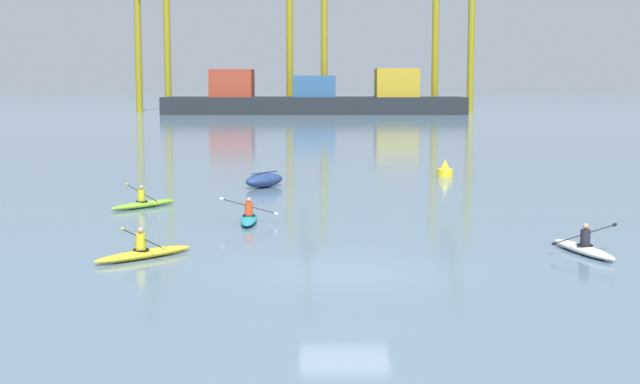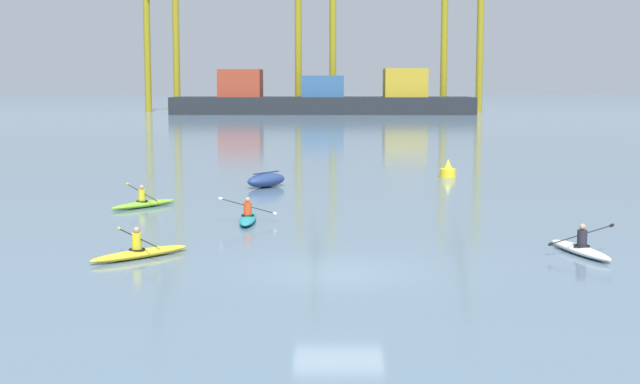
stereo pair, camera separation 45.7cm
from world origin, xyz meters
name	(u,v)px [view 1 (the left image)]	position (x,y,z in m)	size (l,w,h in m)	color
ground_plane	(345,273)	(0.00, 0.00, 0.00)	(800.00, 800.00, 0.00)	slate
container_barge	(315,99)	(-1.59, 126.68, 2.53)	(50.09, 10.96, 7.57)	#1E2328
gantry_crane_west_mid	(307,15)	(-2.97, 134.04, 16.88)	(7.27, 18.75, 34.71)	olive
gantry_crane_east_mid	(455,15)	(22.67, 133.78, 16.98)	(7.46, 19.59, 35.88)	olive
capsized_dinghy	(265,180)	(-3.47, 20.37, 0.35)	(2.40, 2.76, 0.76)	navy
channel_buoy	(445,170)	(6.28, 25.38, 0.36)	(0.90, 0.90, 1.00)	yellow
kayak_lime	(144,203)	(-8.09, 12.99, 0.17)	(2.58, 3.04, 0.99)	#7ABC2D
kayak_white	(584,248)	(7.40, 2.80, 0.17)	(2.18, 3.44, 0.95)	silver
kayak_yellow	(144,253)	(-5.94, 2.04, 0.17)	(2.80, 2.85, 0.95)	yellow
kayak_teal	(249,218)	(-3.34, 9.04, 0.17)	(2.23, 3.42, 0.97)	teal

